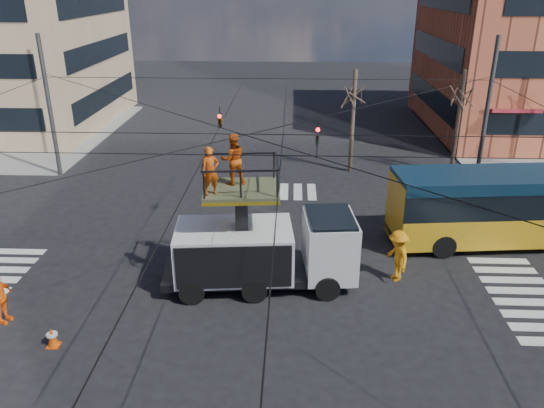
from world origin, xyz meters
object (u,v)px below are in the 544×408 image
(traffic_cone, at_px, (52,337))
(flagger, at_px, (397,256))
(worker_ground, at_px, (0,298))
(utility_truck, at_px, (264,237))
(city_bus, at_px, (534,205))

(traffic_cone, distance_m, flagger, 12.22)
(worker_ground, height_order, flagger, flagger)
(utility_truck, xyz_separation_m, worker_ground, (-8.57, -2.76, -1.04))
(utility_truck, height_order, city_bus, utility_truck)
(city_bus, xyz_separation_m, worker_ground, (-19.88, -6.73, -0.82))
(city_bus, distance_m, traffic_cone, 19.44)
(flagger, bearing_deg, traffic_cone, -84.63)
(traffic_cone, xyz_separation_m, worker_ground, (-2.18, 1.19, 0.58))
(utility_truck, relative_size, traffic_cone, 11.03)
(city_bus, relative_size, flagger, 6.07)
(traffic_cone, height_order, worker_ground, worker_ground)
(city_bus, bearing_deg, worker_ground, -166.95)
(city_bus, xyz_separation_m, flagger, (-6.34, -3.46, -0.71))
(city_bus, bearing_deg, flagger, -157.02)
(traffic_cone, relative_size, flagger, 0.32)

